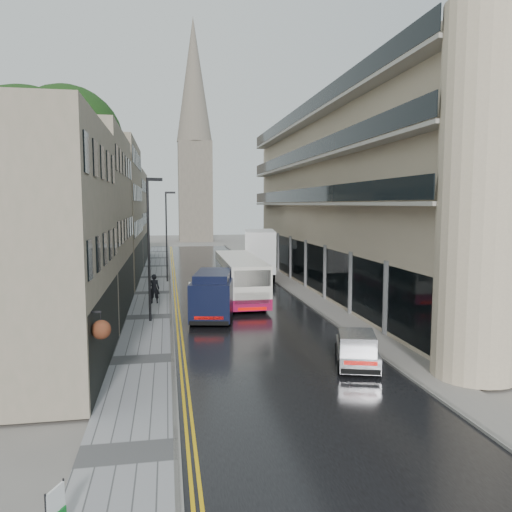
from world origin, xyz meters
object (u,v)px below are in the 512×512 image
object	(u,v)px
cream_bus	(229,285)
lamp_post_far	(167,237)
silver_hatchback	(341,357)
navy_van	(192,300)
white_lorry	(246,257)
tree_far	(75,211)
pedestrian	(154,289)
estate_sign	(55,511)
white_van	(190,303)
lamp_post_near	(149,251)
tree_near	(29,202)

from	to	relation	value
cream_bus	lamp_post_far	world-z (taller)	lamp_post_far
silver_hatchback	navy_van	world-z (taller)	navy_van
navy_van	white_lorry	bearing A→B (deg)	80.58
tree_far	white_lorry	bearing A→B (deg)	-5.56
lamp_post_far	silver_hatchback	bearing A→B (deg)	-64.24
silver_hatchback	pedestrian	world-z (taller)	pedestrian
estate_sign	white_van	bearing A→B (deg)	104.33
navy_van	silver_hatchback	bearing A→B (deg)	-48.21
tree_far	cream_bus	bearing A→B (deg)	-46.04
lamp_post_near	lamp_post_far	distance (m)	14.87
tree_far	lamp_post_near	distance (m)	16.36
cream_bus	lamp_post_near	world-z (taller)	lamp_post_near
lamp_post_far	lamp_post_near	bearing A→B (deg)	-83.22
cream_bus	estate_sign	distance (m)	22.65
white_lorry	lamp_post_near	distance (m)	15.69
white_lorry	silver_hatchback	world-z (taller)	white_lorry
navy_van	lamp_post_far	distance (m)	16.17
tree_near	white_van	bearing A→B (deg)	-5.43
cream_bus	silver_hatchback	world-z (taller)	cream_bus
pedestrian	lamp_post_far	xyz separation A→B (m)	(0.88, 9.63, 2.86)
white_lorry	lamp_post_far	distance (m)	7.10
pedestrian	lamp_post_far	distance (m)	10.09
tree_far	lamp_post_near	xyz separation A→B (m)	(6.45, -14.89, -2.05)
white_van	white_lorry	bearing A→B (deg)	69.03
navy_van	pedestrian	distance (m)	6.67
silver_hatchback	cream_bus	bearing A→B (deg)	118.98
tree_near	lamp_post_near	xyz separation A→B (m)	(6.75, -1.89, -2.77)
silver_hatchback	white_van	distance (m)	12.55
cream_bus	navy_van	xyz separation A→B (m)	(-2.61, -4.17, -0.05)
cream_bus	white_lorry	bearing A→B (deg)	75.31
tree_far	silver_hatchback	xyz separation A→B (m)	(14.24, -25.15, -5.52)
white_lorry	tree_near	bearing A→B (deg)	-132.38
tree_near	estate_sign	size ratio (longest dim) A/B	14.47
white_van	navy_van	world-z (taller)	navy_van
tree_near	white_lorry	world-z (taller)	tree_near
lamp_post_far	estate_sign	size ratio (longest dim) A/B	8.03
white_lorry	estate_sign	xyz separation A→B (m)	(-9.05, -32.17, -1.66)
tree_far	silver_hatchback	bearing A→B (deg)	-60.47
navy_van	lamp_post_near	size ratio (longest dim) A/B	0.70
tree_near	white_van	distance (m)	10.95
navy_van	lamp_post_near	world-z (taller)	lamp_post_near
pedestrian	white_van	bearing A→B (deg)	122.91
white_van	pedestrian	world-z (taller)	pedestrian
lamp_post_near	navy_van	bearing A→B (deg)	-43.74
white_van	navy_van	distance (m)	2.20
tree_near	lamp_post_near	distance (m)	7.54
white_lorry	navy_van	distance (m)	15.59
tree_far	silver_hatchback	size ratio (longest dim) A/B	3.39
tree_near	silver_hatchback	size ratio (longest dim) A/B	3.78
tree_far	cream_bus	distance (m)	17.05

